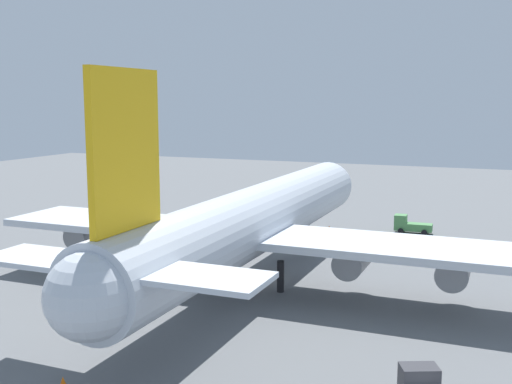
# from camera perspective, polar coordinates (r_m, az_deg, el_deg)

# --- Properties ---
(ground_plane) EXTENTS (236.14, 236.14, 0.00)m
(ground_plane) POSITION_cam_1_polar(r_m,az_deg,el_deg) (63.06, -0.00, -8.16)
(ground_plane) COLOR slate
(cargo_airplane) EXTENTS (59.03, 51.75, 20.10)m
(cargo_airplane) POSITION_cam_1_polar(r_m,az_deg,el_deg) (61.51, -0.03, -2.64)
(cargo_airplane) COLOR silver
(cargo_airplane) RESTS_ON ground_plane
(baggage_tug) EXTENTS (2.39, 5.11, 2.49)m
(baggage_tug) POSITION_cam_1_polar(r_m,az_deg,el_deg) (87.15, 14.08, -2.99)
(baggage_tug) COLOR #4C8C4C
(baggage_tug) RESTS_ON ground_plane
(safety_cone_nose) EXTENTS (0.46, 0.46, 0.66)m
(safety_cone_nose) POSITION_cam_1_polar(r_m,az_deg,el_deg) (87.35, 6.78, -3.30)
(safety_cone_nose) COLOR orange
(safety_cone_nose) RESTS_ON ground_plane
(safety_cone_tail) EXTENTS (0.54, 0.54, 0.78)m
(safety_cone_tail) POSITION_cam_1_polar(r_m,az_deg,el_deg) (42.53, -17.42, -16.45)
(safety_cone_tail) COLOR orange
(safety_cone_tail) RESTS_ON ground_plane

